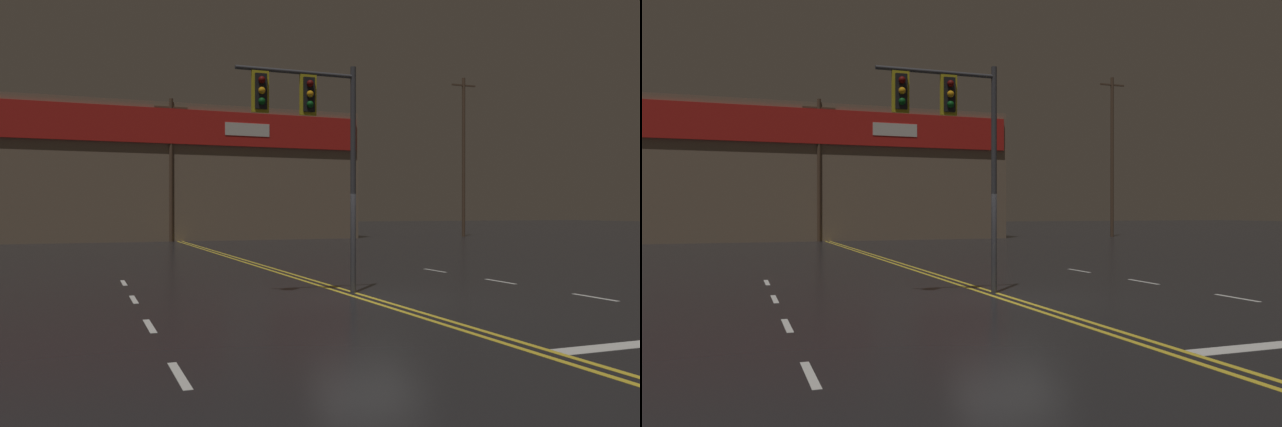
{
  "view_description": "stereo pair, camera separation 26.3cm",
  "coord_description": "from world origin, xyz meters",
  "views": [
    {
      "loc": [
        -6.33,
        -13.34,
        2.07
      ],
      "look_at": [
        0.0,
        3.1,
        2.0
      ],
      "focal_mm": 35.0,
      "sensor_mm": 36.0,
      "label": 1
    },
    {
      "loc": [
        -6.08,
        -13.43,
        2.07
      ],
      "look_at": [
        0.0,
        3.1,
        2.0
      ],
      "focal_mm": 35.0,
      "sensor_mm": 36.0,
      "label": 2
    }
  ],
  "objects": [
    {
      "name": "traffic_signal_median",
      "position": [
        -1.13,
        0.99,
        4.31
      ],
      "size": [
        3.1,
        0.36,
        5.7
      ],
      "color": "#38383D",
      "rests_on": "ground"
    },
    {
      "name": "road_markings",
      "position": [
        1.04,
        -1.23,
        0.0
      ],
      "size": [
        15.36,
        60.0,
        0.01
      ],
      "color": "gold",
      "rests_on": "ground"
    },
    {
      "name": "utility_pole_row",
      "position": [
        0.35,
        29.63,
        6.01
      ],
      "size": [
        47.93,
        0.26,
        12.86
      ],
      "color": "#4C3828",
      "rests_on": "ground"
    },
    {
      "name": "ground_plane",
      "position": [
        0.0,
        0.0,
        0.0
      ],
      "size": [
        200.0,
        200.0,
        0.0
      ],
      "primitive_type": "plane",
      "color": "black"
    },
    {
      "name": "building_backdrop",
      "position": [
        0.0,
        34.66,
        4.75
      ],
      "size": [
        26.68,
        10.23,
        9.47
      ],
      "color": "#7A6651",
      "rests_on": "ground"
    }
  ]
}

